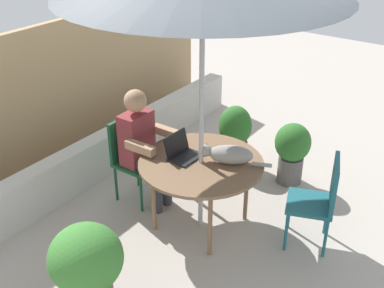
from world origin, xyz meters
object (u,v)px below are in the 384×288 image
Objects in this scene: patio_table at (201,166)px; chair_empty at (321,197)px; laptop at (181,150)px; cat at (228,155)px; chair_occupied at (131,153)px; person_seated at (142,142)px; potted_plant_by_chair at (235,134)px; potted_plant_near_fence at (87,266)px; potted_plant_corner at (292,150)px.

patio_table is 1.30× the size of chair_empty.
laptop is 0.50× the size of cat.
chair_occupied is 2.85× the size of laptop.
person_seated is at bearing 90.00° from patio_table.
chair_empty reaches higher than potted_plant_by_chair.
potted_plant_corner is at bearing -9.42° from potted_plant_near_fence.
cat reaches higher than patio_table.
laptop is 0.44m from cat.
patio_table is at bearing 121.18° from cat.
chair_empty is 0.72× the size of person_seated.
person_seated is (0.00, 0.70, 0.03)m from patio_table.
patio_table is at bearing -164.33° from potted_plant_by_chair.
cat reaches higher than potted_plant_corner.
chair_empty is at bearing -120.75° from potted_plant_by_chair.
potted_plant_corner is (1.07, -0.16, -0.38)m from cat.
potted_plant_by_chair is 1.05× the size of potted_plant_corner.
chair_occupied is 0.69m from laptop.
potted_plant_corner is at bearing -45.60° from chair_occupied.
chair_empty reaches higher than cat.
patio_table is at bearing -90.00° from chair_occupied.
cat is (0.13, -0.21, 0.13)m from patio_table.
patio_table reaches higher than potted_plant_corner.
chair_occupied reaches higher than potted_plant_corner.
cat is (0.13, -0.90, 0.10)m from person_seated.
potted_plant_by_chair is (1.17, -0.37, -0.29)m from person_seated.
laptop reaches higher than potted_plant_near_fence.
patio_table is 1.09m from chair_empty.
chair_occupied is at bearing 87.62° from laptop.
potted_plant_near_fence is (-1.39, -0.80, -0.05)m from chair_occupied.
patio_table is 3.71× the size of laptop.
potted_plant_by_chair reaches higher than patio_table.
chair_occupied is 1.10m from cat.
chair_empty is 1.11× the size of potted_plant_near_fence.
person_seated is 1.54m from potted_plant_near_fence.
chair_occupied is 1.44× the size of cat.
patio_table is 1.63× the size of potted_plant_corner.
potted_plant_corner is (1.20, -1.23, -0.11)m from chair_occupied.
person_seated reaches higher than laptop.
chair_empty is 1.57m from potted_plant_by_chair.
cat is (0.15, -0.42, 0.02)m from laptop.
potted_plant_by_chair is (1.17, -0.53, -0.12)m from chair_occupied.
patio_table is 1.30× the size of chair_occupied.
potted_plant_by_chair is (0.80, 1.35, -0.12)m from chair_empty.
chair_occupied is 1.91m from chair_empty.
potted_plant_near_fence reaches higher than potted_plant_by_chair.
laptop is 0.39× the size of potted_plant_near_fence.
laptop is at bearing 108.11° from chair_empty.
cat is at bearing 171.34° from potted_plant_corner.
chair_empty is 1.31m from laptop.
person_seated is 1.63m from potted_plant_corner.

